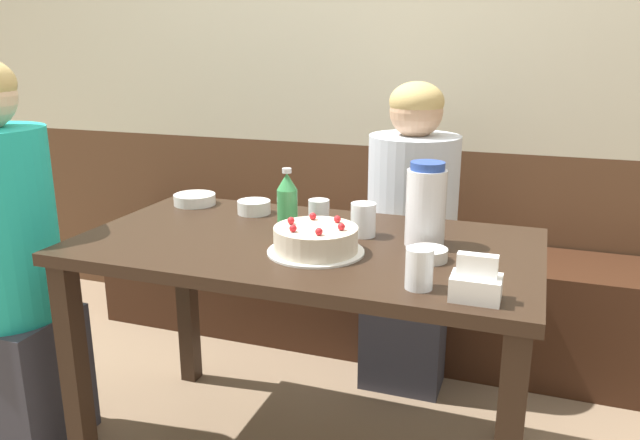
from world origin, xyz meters
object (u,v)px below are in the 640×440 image
Objects in this scene: bench_seat at (375,295)px; person_teal_shirt at (411,244)px; water_pitcher at (426,205)px; bowl_side_dish at (428,254)px; bowl_soup_white at (254,207)px; soju_bottle at (287,202)px; glass_tumbler_short at (363,220)px; bowl_rice_small at (195,199)px; glass_shot_small at (419,268)px; glass_water_tall at (319,211)px; napkin_holder at (476,283)px; birthday_cake at (316,240)px; person_pale_blue_shirt at (5,270)px.

person_teal_shirt is at bearing -48.97° from bench_seat.
water_pitcher is 0.16m from bowl_side_dish.
soju_bottle is at bearing -40.19° from bowl_soup_white.
bowl_rice_small is at bearing 166.56° from glass_tumbler_short.
bowl_rice_small is 1.49× the size of glass_shot_small.
glass_shot_small is 0.08× the size of person_teal_shirt.
glass_water_tall is 0.59m from glass_shot_small.
bench_seat is at bearing 87.61° from glass_water_tall.
bench_seat is 22.90× the size of napkin_holder.
bench_seat is at bearing 112.31° from bowl_side_dish.
napkin_holder reaches higher than bowl_soup_white.
glass_tumbler_short reaches higher than bowl_soup_white.
birthday_cake is 1.12× the size of water_pitcher.
soju_bottle reaches higher than birthday_cake.
person_teal_shirt is (0.21, 0.43, -0.22)m from glass_water_tall.
glass_shot_small is at bearing -1.57° from person_pale_blue_shirt.
person_teal_shirt is 0.92× the size of person_pale_blue_shirt.
glass_tumbler_short is (0.08, 0.19, 0.01)m from birthday_cake.
glass_tumbler_short is at bearing 145.78° from bowl_side_dish.
napkin_holder is 1.49× the size of glass_water_tall.
napkin_holder is at bearing 19.78° from person_teal_shirt.
person_teal_shirt reaches higher than glass_water_tall.
water_pitcher is 2.14× the size of bowl_soup_white.
bowl_side_dish is at bearing -74.88° from water_pitcher.
glass_water_tall is 0.06× the size of person_teal_shirt.
soju_bottle is at bearing 166.03° from bowl_side_dish.
glass_tumbler_short is at bearing 134.31° from napkin_holder.
glass_tumbler_short reaches higher than birthday_cake.
glass_shot_small is at bearing 12.32° from person_teal_shirt.
bowl_side_dish is at bearing 7.89° from birthday_cake.
glass_tumbler_short reaches higher than glass_shot_small.
bowl_rice_small is 0.81m from person_teal_shirt.
napkin_holder reaches higher than bench_seat.
birthday_cake is 1.82× the size of bowl_rice_small.
birthday_cake reaches higher than bench_seat.
water_pitcher is at bearing -17.33° from glass_water_tall.
glass_water_tall is at bearing -26.17° from person_teal_shirt.
bowl_soup_white is at bearing 33.72° from person_pale_blue_shirt.
napkin_holder is 1.09× the size of bowl_side_dish.
water_pitcher reaches higher than bench_seat.
birthday_cake reaches higher than glass_water_tall.
glass_shot_small is (0.05, -0.33, -0.07)m from water_pitcher.
bowl_rice_small is 1.48× the size of glass_tumbler_short.
soju_bottle is at bearing 133.78° from birthday_cake.
person_pale_blue_shirt is (-1.06, -0.31, -0.18)m from glass_tumbler_short.
bench_seat is 1.06m from birthday_cake.
water_pitcher is 0.38m from glass_water_tall.
person_teal_shirt is at bearing 80.26° from birthday_cake.
water_pitcher reaches higher than glass_tumbler_short.
person_teal_shirt is (-0.14, 0.54, -0.30)m from water_pitcher.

